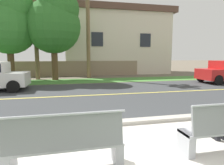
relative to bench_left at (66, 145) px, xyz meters
The scene contains 11 objects.
ground_plane 7.73m from the bench_left, 78.72° to the left, with size 140.00×140.00×0.00m, color #665B4C.
sidewalk_pavement 1.58m from the bench_left, ahead, with size 44.00×3.60×0.01m, color beige.
curb_edge 2.48m from the bench_left, 51.82° to the left, with size 44.00×0.30×0.11m, color #ADA89E.
street_asphalt 6.27m from the bench_left, 76.03° to the left, with size 52.00×8.00×0.01m, color #383A3D.
road_centre_line 6.27m from the bench_left, 76.03° to the left, with size 48.00×0.14×0.01m, color #E0CC4C.
far_verge_grass 11.80m from the bench_left, 82.64° to the left, with size 48.00×2.80×0.02m, color #478438.
bench_left is the anchor object (origin of this frame).
shade_tree_left 13.83m from the bench_left, 106.88° to the left, with size 3.99×3.99×6.58m.
shade_tree_centre 13.28m from the bench_left, 93.39° to the left, with size 4.09×4.09×6.75m.
garden_wall 15.62m from the bench_left, 88.77° to the left, with size 13.00×0.36×1.40m, color gray.
house_across_street 19.77m from the bench_left, 74.25° to the left, with size 11.61×6.91×6.83m.
Camera 1 is at (-1.45, -2.56, 1.83)m, focal length 31.34 mm.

